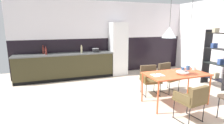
# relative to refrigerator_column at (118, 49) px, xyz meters

# --- Properties ---
(ground_plane) EXTENTS (8.97, 8.97, 0.00)m
(ground_plane) POSITION_rel_refrigerator_column_xyz_m (-0.35, -3.02, -0.99)
(ground_plane) COLOR beige
(back_wall_splashback_dark) EXTENTS (6.90, 0.12, 1.38)m
(back_wall_splashback_dark) POSITION_rel_refrigerator_column_xyz_m (-0.35, 0.36, -0.30)
(back_wall_splashback_dark) COLOR black
(back_wall_splashback_dark) RESTS_ON ground
(back_wall_panel_upper) EXTENTS (6.90, 0.12, 1.38)m
(back_wall_panel_upper) POSITION_rel_refrigerator_column_xyz_m (-0.35, 0.36, 1.08)
(back_wall_panel_upper) COLOR white
(back_wall_panel_upper) RESTS_ON back_wall_splashback_dark
(kitchen_counter) EXTENTS (3.35, 0.63, 0.91)m
(kitchen_counter) POSITION_rel_refrigerator_column_xyz_m (-1.98, -0.00, -0.54)
(kitchen_counter) COLOR #36311C
(kitchen_counter) RESTS_ON ground
(refrigerator_column) EXTENTS (0.60, 0.60, 1.98)m
(refrigerator_column) POSITION_rel_refrigerator_column_xyz_m (0.00, 0.00, 0.00)
(refrigerator_column) COLOR silver
(refrigerator_column) RESTS_ON ground
(dining_table) EXTENTS (1.50, 0.76, 0.76)m
(dining_table) POSITION_rel_refrigerator_column_xyz_m (0.35, -2.96, -0.29)
(dining_table) COLOR #D9562F
(dining_table) RESTS_ON ground
(armchair_facing_counter) EXTENTS (0.57, 0.57, 0.80)m
(armchair_facing_counter) POSITION_rel_refrigerator_column_xyz_m (0.68, -2.18, -0.49)
(armchair_facing_counter) COLOR brown
(armchair_facing_counter) RESTS_ON ground
(armchair_near_window) EXTENTS (0.54, 0.53, 0.76)m
(armchair_near_window) POSITION_rel_refrigerator_column_xyz_m (0.10, -3.78, -0.49)
(armchair_near_window) COLOR brown
(armchair_near_window) RESTS_ON ground
(armchair_far_side) EXTENTS (0.54, 0.53, 0.78)m
(armchair_far_side) POSITION_rel_refrigerator_column_xyz_m (0.09, -2.20, -0.50)
(armchair_far_side) COLOR brown
(armchair_far_side) RESTS_ON ground
(fruit_bowl) EXTENTS (0.29, 0.29, 0.08)m
(fruit_bowl) POSITION_rel_refrigerator_column_xyz_m (0.42, -3.09, -0.18)
(fruit_bowl) COLOR silver
(fruit_bowl) RESTS_ON dining_table
(open_book) EXTENTS (0.26, 0.24, 0.02)m
(open_book) POSITION_rel_refrigerator_column_xyz_m (-0.18, -2.98, -0.23)
(open_book) COLOR white
(open_book) RESTS_ON dining_table
(mug_wide_latte) EXTENTS (0.12, 0.08, 0.09)m
(mug_wide_latte) POSITION_rel_refrigerator_column_xyz_m (0.99, -2.84, -0.19)
(mug_wide_latte) COLOR white
(mug_wide_latte) RESTS_ON dining_table
(mug_short_terracotta) EXTENTS (0.13, 0.09, 0.11)m
(mug_short_terracotta) POSITION_rel_refrigerator_column_xyz_m (0.84, -2.79, -0.18)
(mug_short_terracotta) COLOR #335B93
(mug_short_terracotta) RESTS_ON dining_table
(mug_glass_clear) EXTENTS (0.12, 0.08, 0.09)m
(mug_glass_clear) POSITION_rel_refrigerator_column_xyz_m (0.65, -2.82, -0.19)
(mug_glass_clear) COLOR #335B93
(mug_glass_clear) RESTS_ON dining_table
(cooking_pot) EXTENTS (0.24, 0.24, 0.16)m
(cooking_pot) POSITION_rel_refrigerator_column_xyz_m (-0.90, -0.04, -0.01)
(cooking_pot) COLOR black
(cooking_pot) RESTS_ON kitchen_counter
(bottle_oil_tall) EXTENTS (0.07, 0.07, 0.27)m
(bottle_oil_tall) POSITION_rel_refrigerator_column_xyz_m (-2.59, -0.02, 0.03)
(bottle_oil_tall) COLOR maroon
(bottle_oil_tall) RESTS_ON kitchen_counter
(bottle_wine_green) EXTENTS (0.06, 0.06, 0.28)m
(bottle_wine_green) POSITION_rel_refrigerator_column_xyz_m (-1.41, -0.06, 0.04)
(bottle_wine_green) COLOR tan
(bottle_wine_green) RESTS_ON kitchen_counter
(bottle_vinegar_dark) EXTENTS (0.07, 0.07, 0.30)m
(bottle_vinegar_dark) POSITION_rel_refrigerator_column_xyz_m (-2.68, 0.18, 0.04)
(bottle_vinegar_dark) COLOR maroon
(bottle_vinegar_dark) RESTS_ON kitchen_counter
(open_shelf_unit) EXTENTS (0.30, 0.80, 1.80)m
(open_shelf_unit) POSITION_rel_refrigerator_column_xyz_m (2.34, -2.34, -0.07)
(open_shelf_unit) COLOR black
(open_shelf_unit) RESTS_ON ground
(pendant_lamp_over_table_near) EXTENTS (0.31, 0.31, 1.11)m
(pendant_lamp_over_table_near) POSITION_rel_refrigerator_column_xyz_m (0.05, -2.99, 0.73)
(pendant_lamp_over_table_near) COLOR black
(pendant_lamp_over_table_far) EXTENTS (0.39, 0.39, 1.14)m
(pendant_lamp_over_table_far) POSITION_rel_refrigerator_column_xyz_m (0.65, -2.96, 0.73)
(pendant_lamp_over_table_far) COLOR black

